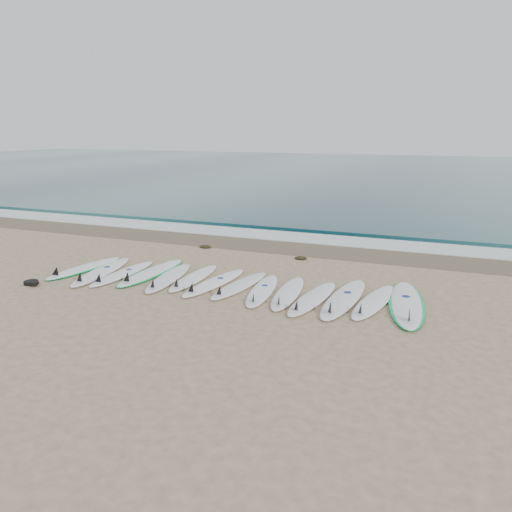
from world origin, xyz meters
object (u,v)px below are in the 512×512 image
at_px(surfboard_7, 238,286).
at_px(surfboard_13, 406,304).
at_px(surfboard_0, 84,268).
at_px(leash_coil, 32,283).

relative_size(surfboard_7, surfboard_13, 0.79).
distance_m(surfboard_7, surfboard_13, 3.61).
distance_m(surfboard_0, surfboard_7, 4.22).
bearing_deg(surfboard_0, surfboard_13, 8.33).
height_order(surfboard_7, surfboard_13, surfboard_13).
distance_m(surfboard_0, surfboard_13, 7.84).
xyz_separation_m(surfboard_7, leash_coil, (-4.48, -1.53, -0.00)).
bearing_deg(leash_coil, surfboard_0, 79.88).
distance_m(surfboard_0, leash_coil, 1.46).
bearing_deg(surfboard_13, surfboard_0, 174.16).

